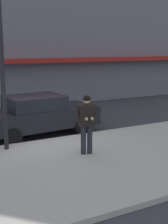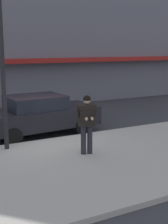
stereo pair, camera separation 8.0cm
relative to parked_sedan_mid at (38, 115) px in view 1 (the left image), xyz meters
name	(u,v)px [view 1 (the left image)]	position (x,y,z in m)	size (l,w,h in m)	color
ground_plane	(42,141)	(-0.20, -0.91, -0.79)	(80.00, 80.00, 0.00)	#333338
sidewalk	(108,160)	(0.80, -3.76, -0.72)	(32.00, 5.30, 0.14)	#A8A399
curb_paint_line	(67,137)	(0.80, -0.86, -0.79)	(28.00, 0.12, 0.01)	silver
parked_sedan_mid	(38,115)	(0.00, 0.00, 0.00)	(4.63, 2.19, 1.54)	black
man_texting_on_phone	(87,118)	(0.40, -3.16, 0.46)	(0.63, 0.64, 1.81)	#23232B
street_lamp_post	(2,54)	(-1.65, -1.56, 2.35)	(0.36, 0.36, 4.88)	black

